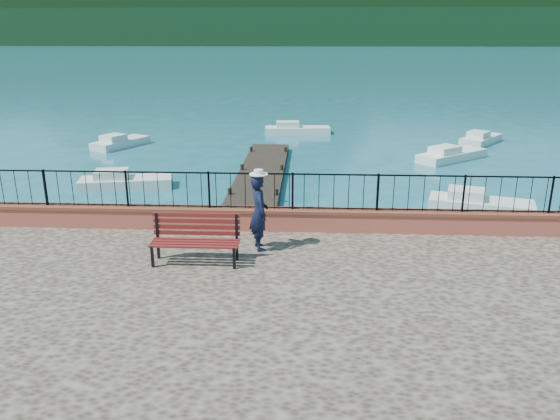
# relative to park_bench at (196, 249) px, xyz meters

# --- Properties ---
(ground) EXTENTS (2000.00, 2000.00, 0.00)m
(ground) POSITION_rel_park_bench_xyz_m (2.43, -1.39, -1.53)
(ground) COLOR #19596B
(ground) RESTS_ON ground
(parapet) EXTENTS (28.00, 0.46, 0.58)m
(parapet) POSITION_rel_park_bench_xyz_m (2.43, 2.31, -0.04)
(parapet) COLOR #AD4C3E
(parapet) RESTS_ON promenade
(railing) EXTENTS (27.00, 0.05, 0.95)m
(railing) POSITION_rel_park_bench_xyz_m (2.43, 2.31, 0.73)
(railing) COLOR black
(railing) RESTS_ON parapet
(dock) EXTENTS (2.00, 16.00, 0.30)m
(dock) POSITION_rel_park_bench_xyz_m (0.43, 10.61, -1.38)
(dock) COLOR #2D231C
(dock) RESTS_ON ground
(far_forest) EXTENTS (900.00, 60.00, 18.00)m
(far_forest) POSITION_rel_park_bench_xyz_m (2.43, 298.61, 7.47)
(far_forest) COLOR black
(far_forest) RESTS_ON ground
(foothills) EXTENTS (900.00, 120.00, 44.00)m
(foothills) POSITION_rel_park_bench_xyz_m (2.43, 358.61, 20.47)
(foothills) COLOR black
(foothills) RESTS_ON ground
(companion_hill) EXTENTS (448.00, 384.00, 180.00)m
(companion_hill) POSITION_rel_park_bench_xyz_m (222.43, 558.61, -1.53)
(companion_hill) COLOR #142D23
(companion_hill) RESTS_ON ground
(park_bench) EXTENTS (2.00, 0.65, 1.11)m
(park_bench) POSITION_rel_park_bench_xyz_m (0.00, 0.00, 0.00)
(park_bench) COLOR black
(park_bench) RESTS_ON promenade
(person) EXTENTS (0.64, 0.78, 1.85)m
(person) POSITION_rel_park_bench_xyz_m (1.37, 0.94, 0.60)
(person) COLOR black
(person) RESTS_ON promenade
(hat) EXTENTS (0.44, 0.44, 0.12)m
(hat) POSITION_rel_park_bench_xyz_m (1.37, 0.94, 1.59)
(hat) COLOR white
(hat) RESTS_ON person
(boat_0) EXTENTS (3.97, 2.00, 0.80)m
(boat_0) POSITION_rel_park_bench_xyz_m (-5.11, 10.41, -1.13)
(boat_0) COLOR silver
(boat_0) RESTS_ON ground
(boat_1) EXTENTS (3.86, 2.27, 0.80)m
(boat_1) POSITION_rel_park_bench_xyz_m (8.85, 7.98, -1.13)
(boat_1) COLOR silver
(boat_1) RESTS_ON ground
(boat_2) EXTENTS (4.04, 3.64, 0.80)m
(boat_2) POSITION_rel_park_bench_xyz_m (9.88, 16.49, -1.13)
(boat_2) COLOR white
(boat_2) RESTS_ON ground
(boat_3) EXTENTS (2.73, 3.69, 0.80)m
(boat_3) POSITION_rel_park_bench_xyz_m (-8.19, 18.92, -1.13)
(boat_3) COLOR silver
(boat_3) RESTS_ON ground
(boat_4) EXTENTS (4.26, 1.60, 0.80)m
(boat_4) POSITION_rel_park_bench_xyz_m (1.80, 23.82, -1.13)
(boat_4) COLOR silver
(boat_4) RESTS_ON ground
(boat_5) EXTENTS (3.13, 3.55, 0.80)m
(boat_5) POSITION_rel_park_bench_xyz_m (12.70, 21.07, -1.13)
(boat_5) COLOR silver
(boat_5) RESTS_ON ground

